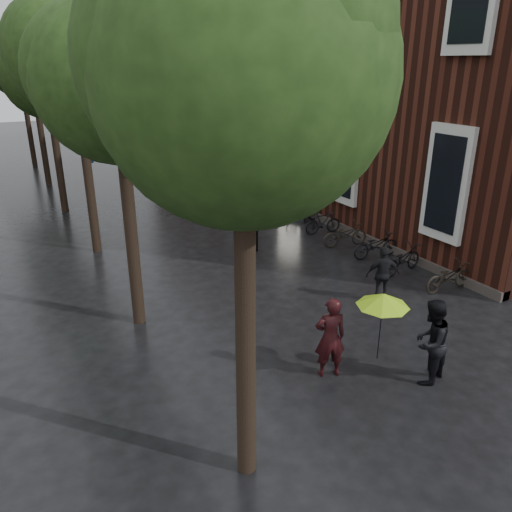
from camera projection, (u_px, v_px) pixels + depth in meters
ground at (454, 426)px, 9.62m from camera, size 120.00×120.00×0.00m
brick_building at (320, 71)px, 27.99m from camera, size 10.20×33.20×12.00m
street_trees at (57, 67)px, 18.46m from camera, size 4.33×34.03×8.91m
person_burgundy at (330, 337)px, 10.86m from camera, size 0.81×0.66×1.90m
person_black at (431, 342)px, 10.64m from camera, size 1.13×1.00×1.94m
lime_umbrella at (383, 300)px, 10.28m from camera, size 1.11×1.11×1.64m
pedestrian_walking at (383, 274)px, 14.32m from camera, size 1.06×0.77×1.68m
parked_bicycles at (317, 220)px, 20.55m from camera, size 2.13×14.82×0.94m
ad_lightbox at (293, 198)px, 21.65m from camera, size 0.30×1.32×1.98m
lamp_post at (257, 183)px, 17.51m from camera, size 0.22×0.22×4.19m
cycle_sign at (92, 173)px, 22.55m from camera, size 0.15×0.50×2.76m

